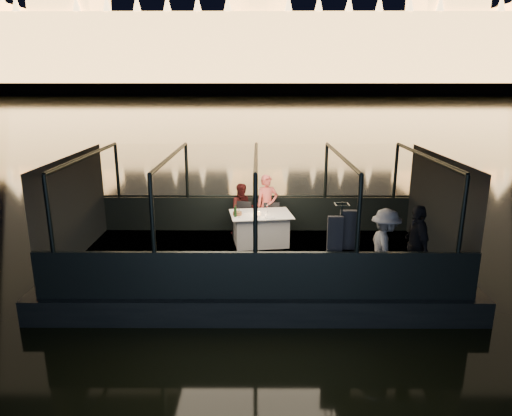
{
  "coord_description": "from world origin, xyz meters",
  "views": [
    {
      "loc": [
        0.04,
        -9.59,
        4.31
      ],
      "look_at": [
        0.0,
        0.4,
        1.55
      ],
      "focal_mm": 32.0,
      "sensor_mm": 36.0,
      "label": 1
    }
  ],
  "objects_px": {
    "person_man_maroon": "(243,206)",
    "passenger_dark": "(416,244)",
    "chair_port_left": "(243,221)",
    "wine_bottle": "(235,211)",
    "chair_port_right": "(272,221)",
    "person_woman_coral": "(267,206)",
    "dining_table_central": "(261,229)",
    "passenger_stripe": "(385,245)",
    "coat_stand": "(340,247)"
  },
  "relations": [
    {
      "from": "chair_port_right",
      "to": "passenger_dark",
      "type": "distance_m",
      "value": 3.88
    },
    {
      "from": "person_man_maroon",
      "to": "dining_table_central",
      "type": "bearing_deg",
      "value": -61.76
    },
    {
      "from": "person_man_maroon",
      "to": "wine_bottle",
      "type": "height_order",
      "value": "person_man_maroon"
    },
    {
      "from": "dining_table_central",
      "to": "person_woman_coral",
      "type": "xyz_separation_m",
      "value": [
        0.17,
        0.72,
        0.36
      ]
    },
    {
      "from": "person_woman_coral",
      "to": "person_man_maroon",
      "type": "xyz_separation_m",
      "value": [
        -0.62,
        0.0,
        0.0
      ]
    },
    {
      "from": "dining_table_central",
      "to": "chair_port_left",
      "type": "height_order",
      "value": "chair_port_left"
    },
    {
      "from": "dining_table_central",
      "to": "person_woman_coral",
      "type": "bearing_deg",
      "value": 77.04
    },
    {
      "from": "coat_stand",
      "to": "wine_bottle",
      "type": "relative_size",
      "value": 5.98
    },
    {
      "from": "dining_table_central",
      "to": "chair_port_right",
      "type": "height_order",
      "value": "chair_port_right"
    },
    {
      "from": "chair_port_left",
      "to": "passenger_dark",
      "type": "xyz_separation_m",
      "value": [
        3.37,
        -2.8,
        0.4
      ]
    },
    {
      "from": "person_woman_coral",
      "to": "passenger_dark",
      "type": "bearing_deg",
      "value": -65.77
    },
    {
      "from": "passenger_dark",
      "to": "coat_stand",
      "type": "bearing_deg",
      "value": -80.85
    },
    {
      "from": "person_woman_coral",
      "to": "passenger_dark",
      "type": "xyz_separation_m",
      "value": [
        2.77,
        -3.07,
        0.1
      ]
    },
    {
      "from": "passenger_dark",
      "to": "wine_bottle",
      "type": "xyz_separation_m",
      "value": [
        -3.53,
        2.1,
        0.06
      ]
    },
    {
      "from": "chair_port_left",
      "to": "person_woman_coral",
      "type": "distance_m",
      "value": 0.73
    },
    {
      "from": "chair_port_left",
      "to": "wine_bottle",
      "type": "relative_size",
      "value": 3.04
    },
    {
      "from": "dining_table_central",
      "to": "chair_port_right",
      "type": "relative_size",
      "value": 1.67
    },
    {
      "from": "person_woman_coral",
      "to": "passenger_stripe",
      "type": "height_order",
      "value": "passenger_stripe"
    },
    {
      "from": "chair_port_left",
      "to": "wine_bottle",
      "type": "bearing_deg",
      "value": -85.29
    },
    {
      "from": "chair_port_left",
      "to": "wine_bottle",
      "type": "xyz_separation_m",
      "value": [
        -0.16,
        -0.7,
        0.47
      ]
    },
    {
      "from": "passenger_stripe",
      "to": "wine_bottle",
      "type": "xyz_separation_m",
      "value": [
        -2.93,
        2.13,
        0.06
      ]
    },
    {
      "from": "wine_bottle",
      "to": "dining_table_central",
      "type": "bearing_deg",
      "value": 23.0
    },
    {
      "from": "chair_port_right",
      "to": "wine_bottle",
      "type": "height_order",
      "value": "wine_bottle"
    },
    {
      "from": "coat_stand",
      "to": "person_woman_coral",
      "type": "xyz_separation_m",
      "value": [
        -1.27,
        3.38,
        -0.15
      ]
    },
    {
      "from": "person_woman_coral",
      "to": "passenger_stripe",
      "type": "relative_size",
      "value": 1.01
    },
    {
      "from": "chair_port_right",
      "to": "wine_bottle",
      "type": "xyz_separation_m",
      "value": [
        -0.88,
        -0.7,
        0.47
      ]
    },
    {
      "from": "chair_port_right",
      "to": "passenger_stripe",
      "type": "bearing_deg",
      "value": -53.5
    },
    {
      "from": "coat_stand",
      "to": "person_man_maroon",
      "type": "relative_size",
      "value": 1.31
    },
    {
      "from": "coat_stand",
      "to": "wine_bottle",
      "type": "xyz_separation_m",
      "value": [
        -2.03,
        2.41,
        0.02
      ]
    },
    {
      "from": "person_man_maroon",
      "to": "wine_bottle",
      "type": "xyz_separation_m",
      "value": [
        -0.14,
        -0.98,
        0.17
      ]
    },
    {
      "from": "person_woman_coral",
      "to": "wine_bottle",
      "type": "xyz_separation_m",
      "value": [
        -0.77,
        -0.97,
        0.17
      ]
    },
    {
      "from": "person_man_maroon",
      "to": "passenger_dark",
      "type": "distance_m",
      "value": 4.58
    },
    {
      "from": "chair_port_right",
      "to": "chair_port_left",
      "type": "bearing_deg",
      "value": -179.42
    },
    {
      "from": "coat_stand",
      "to": "person_woman_coral",
      "type": "bearing_deg",
      "value": 110.51
    },
    {
      "from": "chair_port_left",
      "to": "passenger_dark",
      "type": "height_order",
      "value": "passenger_dark"
    },
    {
      "from": "dining_table_central",
      "to": "person_woman_coral",
      "type": "height_order",
      "value": "person_woman_coral"
    },
    {
      "from": "chair_port_right",
      "to": "person_woman_coral",
      "type": "height_order",
      "value": "person_woman_coral"
    },
    {
      "from": "passenger_dark",
      "to": "wine_bottle",
      "type": "relative_size",
      "value": 5.52
    },
    {
      "from": "person_man_maroon",
      "to": "wine_bottle",
      "type": "distance_m",
      "value": 1.0
    },
    {
      "from": "chair_port_left",
      "to": "chair_port_right",
      "type": "height_order",
      "value": "chair_port_left"
    },
    {
      "from": "dining_table_central",
      "to": "chair_port_left",
      "type": "relative_size",
      "value": 1.62
    },
    {
      "from": "coat_stand",
      "to": "dining_table_central",
      "type": "bearing_deg",
      "value": 118.25
    },
    {
      "from": "dining_table_central",
      "to": "coat_stand",
      "type": "xyz_separation_m",
      "value": [
        1.43,
        -2.66,
        0.51
      ]
    },
    {
      "from": "chair_port_right",
      "to": "person_woman_coral",
      "type": "distance_m",
      "value": 0.42
    },
    {
      "from": "dining_table_central",
      "to": "passenger_stripe",
      "type": "distance_m",
      "value": 3.37
    },
    {
      "from": "passenger_stripe",
      "to": "passenger_dark",
      "type": "xyz_separation_m",
      "value": [
        0.6,
        0.04,
        0.0
      ]
    },
    {
      "from": "person_man_maroon",
      "to": "passenger_dark",
      "type": "xyz_separation_m",
      "value": [
        3.39,
        -3.07,
        0.1
      ]
    },
    {
      "from": "coat_stand",
      "to": "chair_port_right",
      "type": "bearing_deg",
      "value": 110.34
    },
    {
      "from": "coat_stand",
      "to": "passenger_dark",
      "type": "distance_m",
      "value": 1.54
    },
    {
      "from": "dining_table_central",
      "to": "wine_bottle",
      "type": "bearing_deg",
      "value": -157.0
    }
  ]
}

